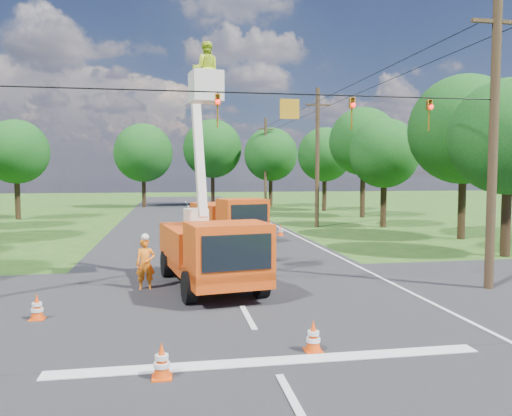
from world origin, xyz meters
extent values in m
plane|color=#294D17|center=(0.00, 20.00, 0.00)|extent=(140.00, 140.00, 0.00)
cube|color=black|center=(0.00, 20.00, 0.00)|extent=(12.00, 100.00, 0.06)
cube|color=black|center=(0.00, 2.00, 0.00)|extent=(56.00, 10.00, 0.07)
cube|color=silver|center=(0.00, -3.20, 0.00)|extent=(9.00, 0.45, 0.02)
cube|color=silver|center=(5.60, 20.00, 0.00)|extent=(0.12, 90.00, 0.02)
cube|color=#E0440F|center=(-0.72, 3.99, 0.77)|extent=(3.41, 6.76, 0.48)
cube|color=#E0440F|center=(-0.34, 1.71, 1.61)|extent=(2.64, 2.20, 1.61)
cube|color=black|center=(-0.18, 0.81, 1.67)|extent=(2.02, 0.41, 1.02)
cube|color=#E0440F|center=(-0.87, 4.84, 1.45)|extent=(3.16, 4.35, 1.08)
cylinder|color=black|center=(-1.49, 1.78, 0.49)|extent=(0.50, 1.03, 0.99)
cylinder|color=black|center=(0.73, 2.16, 0.49)|extent=(0.50, 1.03, 0.99)
cylinder|color=black|center=(-2.18, 5.81, 0.49)|extent=(0.50, 1.03, 0.99)
cylinder|color=black|center=(0.05, 6.19, 0.49)|extent=(0.50, 1.03, 0.99)
cube|color=silver|center=(-1.06, 6.00, 2.26)|extent=(0.93, 0.93, 0.59)
cube|color=silver|center=(-0.97, 5.42, 4.62)|extent=(0.54, 1.47, 4.66)
cube|color=silver|center=(-0.78, 4.31, 6.83)|extent=(1.18, 1.18, 1.02)
imported|color=#C6E526|center=(-0.78, 4.31, 7.40)|extent=(0.97, 0.78, 1.90)
cube|color=#E0440F|center=(1.23, 16.26, 0.80)|extent=(4.11, 7.06, 0.50)
cube|color=#E0440F|center=(1.86, 13.97, 1.66)|extent=(2.85, 2.46, 1.66)
cube|color=black|center=(2.11, 13.06, 1.72)|extent=(2.05, 0.62, 1.05)
cube|color=#E0440F|center=(0.99, 17.12, 1.50)|extent=(3.60, 4.64, 1.11)
cylinder|color=black|center=(0.66, 13.93, 0.51)|extent=(0.61, 1.08, 1.02)
cylinder|color=black|center=(2.91, 14.54, 0.51)|extent=(0.61, 1.08, 1.02)
cylinder|color=black|center=(-0.45, 17.98, 0.51)|extent=(0.61, 1.08, 1.02)
cylinder|color=black|center=(1.79, 18.60, 0.51)|extent=(0.61, 1.08, 1.02)
imported|color=orange|center=(-2.86, 3.84, 0.88)|extent=(0.67, 0.47, 1.75)
imported|color=black|center=(3.35, 28.58, 0.74)|extent=(2.48, 4.60, 1.49)
cone|color=#ED470C|center=(-2.21, -3.63, 0.38)|extent=(0.36, 0.36, 0.70)
cube|color=#ED470C|center=(-2.21, -3.63, 0.04)|extent=(0.38, 0.38, 0.04)
cylinder|color=white|center=(-2.21, -3.63, 0.44)|extent=(0.26, 0.26, 0.09)
cylinder|color=white|center=(-2.21, -3.63, 0.29)|extent=(0.31, 0.31, 0.09)
cone|color=#ED470C|center=(1.01, -2.74, 0.38)|extent=(0.36, 0.36, 0.70)
cube|color=#ED470C|center=(1.01, -2.74, 0.04)|extent=(0.38, 0.38, 0.04)
cylinder|color=white|center=(1.01, -2.74, 0.44)|extent=(0.26, 0.26, 0.09)
cylinder|color=white|center=(1.01, -2.74, 0.29)|extent=(0.31, 0.31, 0.09)
cone|color=#ED470C|center=(2.31, 11.41, 0.38)|extent=(0.36, 0.36, 0.70)
cube|color=#ED470C|center=(2.31, 11.41, 0.04)|extent=(0.38, 0.38, 0.04)
cylinder|color=white|center=(2.31, 11.41, 0.44)|extent=(0.26, 0.26, 0.09)
cylinder|color=white|center=(2.31, 11.41, 0.29)|extent=(0.31, 0.31, 0.09)
cone|color=#ED470C|center=(-5.52, 0.77, 0.38)|extent=(0.36, 0.36, 0.70)
cube|color=#ED470C|center=(-5.52, 0.77, 0.04)|extent=(0.38, 0.38, 0.04)
cylinder|color=white|center=(-5.52, 0.77, 0.44)|extent=(0.26, 0.26, 0.09)
cylinder|color=white|center=(-5.52, 0.77, 0.29)|extent=(0.31, 0.31, 0.09)
cone|color=#ED470C|center=(4.71, 17.11, 0.38)|extent=(0.36, 0.36, 0.70)
cube|color=#ED470C|center=(4.71, 17.11, 0.04)|extent=(0.38, 0.38, 0.04)
cylinder|color=white|center=(4.71, 17.11, 0.44)|extent=(0.26, 0.26, 0.09)
cylinder|color=white|center=(4.71, 17.11, 0.29)|extent=(0.31, 0.31, 0.09)
cylinder|color=#4C3823|center=(8.50, 2.00, 5.00)|extent=(0.30, 0.30, 10.00)
cube|color=#4C3823|center=(8.50, 2.00, 8.80)|extent=(1.80, 0.12, 0.12)
cylinder|color=#4C3823|center=(8.50, 22.00, 5.00)|extent=(0.30, 0.30, 10.00)
cube|color=#4C3823|center=(8.50, 22.00, 8.80)|extent=(1.80, 0.12, 0.12)
cylinder|color=#4C3823|center=(8.50, 42.00, 5.00)|extent=(0.30, 0.30, 10.00)
cube|color=#4C3823|center=(8.50, 42.00, 8.80)|extent=(1.80, 0.12, 0.12)
cylinder|color=black|center=(-0.50, 2.00, 6.30)|extent=(18.00, 0.04, 0.04)
cube|color=#B97E16|center=(1.60, 2.00, 5.85)|extent=(0.60, 0.05, 0.60)
imported|color=#B97E16|center=(-0.60, 2.00, 5.75)|extent=(0.16, 0.20, 1.00)
sphere|color=#FF0C0C|center=(-0.60, 1.88, 6.00)|extent=(0.14, 0.14, 0.14)
imported|color=#B97E16|center=(3.60, 2.00, 5.75)|extent=(0.16, 0.20, 1.00)
sphere|color=#FF0C0C|center=(3.60, 1.88, 6.00)|extent=(0.14, 0.14, 0.14)
imported|color=#B97E16|center=(6.20, 2.00, 5.75)|extent=(0.16, 0.20, 1.00)
sphere|color=#FF0C0C|center=(6.20, 1.88, 6.00)|extent=(0.14, 0.14, 0.14)
cylinder|color=#382616|center=(-14.80, 32.00, 2.02)|extent=(0.44, 0.44, 4.05)
sphere|color=#114214|center=(-14.80, 32.00, 5.70)|extent=(5.40, 5.40, 5.40)
cylinder|color=#382616|center=(13.50, 8.00, 1.98)|extent=(0.44, 0.44, 3.96)
sphere|color=#114214|center=(13.50, 8.00, 5.58)|extent=(5.40, 5.40, 5.40)
cylinder|color=#382616|center=(15.00, 14.00, 2.29)|extent=(0.44, 0.44, 4.58)
sphere|color=#114214|center=(15.00, 14.00, 6.45)|extent=(6.40, 6.40, 6.40)
cylinder|color=#382616|center=(13.20, 21.00, 1.89)|extent=(0.44, 0.44, 3.78)
sphere|color=#114214|center=(13.20, 21.00, 5.33)|extent=(5.00, 5.00, 5.00)
cylinder|color=#382616|center=(14.80, 29.00, 2.38)|extent=(0.44, 0.44, 4.75)
sphere|color=#114214|center=(14.80, 29.00, 6.70)|extent=(6.00, 6.00, 6.00)
cylinder|color=#382616|center=(13.80, 37.00, 2.07)|extent=(0.44, 0.44, 4.14)
sphere|color=#114214|center=(13.80, 37.00, 5.83)|extent=(5.60, 5.60, 5.60)
cylinder|color=#382616|center=(-5.00, 45.00, 2.20)|extent=(0.44, 0.44, 4.40)
sphere|color=#114214|center=(-5.00, 45.00, 6.20)|extent=(6.60, 6.60, 6.60)
cylinder|color=#382616|center=(3.00, 47.00, 2.42)|extent=(0.44, 0.44, 4.84)
sphere|color=#114214|center=(3.00, 47.00, 6.82)|extent=(7.00, 7.00, 7.00)
cylinder|color=#382616|center=(9.50, 44.00, 2.16)|extent=(0.44, 0.44, 4.31)
sphere|color=#114214|center=(9.50, 44.00, 6.08)|extent=(6.20, 6.20, 6.20)
camera|label=1|loc=(-2.01, -12.96, 3.90)|focal=35.00mm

